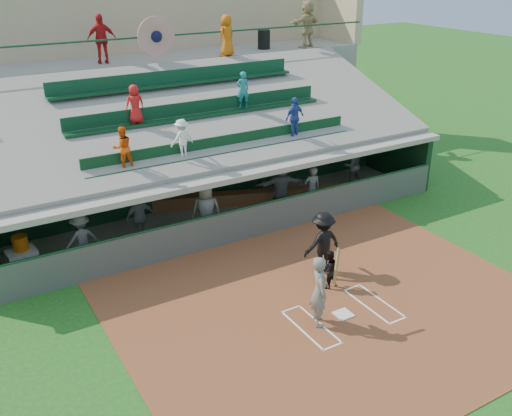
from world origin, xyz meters
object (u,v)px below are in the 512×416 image
home_plate (343,314)px  batter_at_plate (320,291)px  catcher (329,269)px  trash_bin (264,39)px  white_table (23,261)px  water_cooler (20,243)px

home_plate → batter_at_plate: 1.20m
home_plate → batter_at_plate: size_ratio=0.22×
catcher → trash_bin: bearing=-117.3°
white_table → water_cooler: (0.02, 0.06, 0.57)m
water_cooler → trash_bin: 14.30m
home_plate → batter_at_plate: (-0.76, 0.06, 0.92)m
catcher → water_cooler: 8.77m
catcher → water_cooler: water_cooler is taller
home_plate → catcher: catcher is taller
white_table → batter_at_plate: bearing=-52.5°
home_plate → catcher: size_ratio=0.39×
batter_at_plate → water_cooler: (-5.88, 6.36, 0.01)m
batter_at_plate → catcher: batter_at_plate is taller
batter_at_plate → trash_bin: (6.18, 12.90, 4.05)m
batter_at_plate → catcher: (1.23, 1.23, -0.38)m
catcher → trash_bin: trash_bin is taller
home_plate → batter_at_plate: bearing=175.7°
home_plate → white_table: (-6.66, 6.36, 0.36)m
white_table → trash_bin: size_ratio=0.99×
batter_at_plate → water_cooler: batter_at_plate is taller
home_plate → white_table: 9.22m
home_plate → white_table: size_ratio=0.53×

